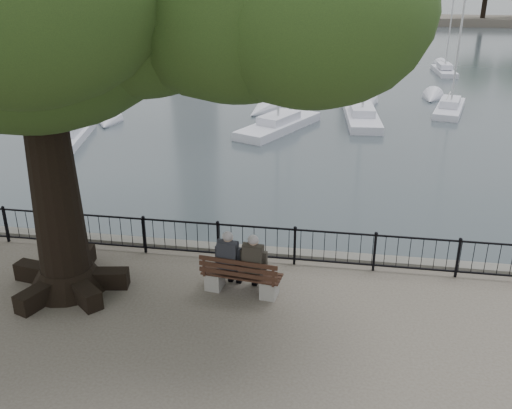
% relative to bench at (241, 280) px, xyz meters
% --- Properties ---
extents(harbor, '(260.00, 260.00, 1.20)m').
position_rel_bench_xyz_m(harbor, '(0.09, 2.09, -0.84)').
color(harbor, '#58554E').
rests_on(harbor, ground).
extents(railing, '(22.06, 0.06, 1.00)m').
position_rel_bench_xyz_m(railing, '(0.09, 1.59, 0.21)').
color(railing, black).
rests_on(railing, ground).
extents(bench, '(1.93, 0.80, 0.99)m').
position_rel_bench_xyz_m(bench, '(0.00, 0.00, 0.00)').
color(bench, gray).
rests_on(bench, ground).
extents(person_left, '(0.49, 0.81, 1.56)m').
position_rel_bench_xyz_m(person_left, '(-0.28, 0.15, 0.38)').
color(person_left, black).
rests_on(person_left, ground).
extents(person_right, '(0.49, 0.81, 1.56)m').
position_rel_bench_xyz_m(person_right, '(0.32, 0.07, 0.38)').
color(person_right, black).
rests_on(person_right, ground).
extents(lion_monument, '(5.97, 5.97, 8.81)m').
position_rel_bench_xyz_m(lion_monument, '(2.09, 49.02, 0.86)').
color(lion_monument, '#58554E').
rests_on(lion_monument, ground).
extents(sailboat_a, '(2.57, 5.57, 9.46)m').
position_rel_bench_xyz_m(sailboat_a, '(-11.44, 14.23, -1.05)').
color(sailboat_a, silver).
rests_on(sailboat_a, ground).
extents(sailboat_b, '(4.11, 6.26, 13.11)m').
position_rel_bench_xyz_m(sailboat_b, '(-1.38, 17.94, -0.99)').
color(sailboat_b, silver).
rests_on(sailboat_b, ground).
extents(sailboat_c, '(2.22, 6.23, 12.30)m').
position_rel_bench_xyz_m(sailboat_c, '(2.98, 20.57, -1.01)').
color(sailboat_c, silver).
rests_on(sailboat_c, ground).
extents(sailboat_d, '(2.55, 5.27, 9.68)m').
position_rel_bench_xyz_m(sailboat_d, '(8.16, 23.56, -1.04)').
color(sailboat_d, silver).
rests_on(sailboat_d, ground).
extents(sailboat_f, '(2.78, 5.76, 11.28)m').
position_rel_bench_xyz_m(sailboat_f, '(-1.85, 29.29, -1.02)').
color(sailboat_f, silver).
rests_on(sailboat_f, ground).
extents(sailboat_g, '(1.60, 4.72, 7.96)m').
position_rel_bench_xyz_m(sailboat_g, '(9.63, 36.93, -1.07)').
color(sailboat_g, silver).
rests_on(sailboat_g, ground).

